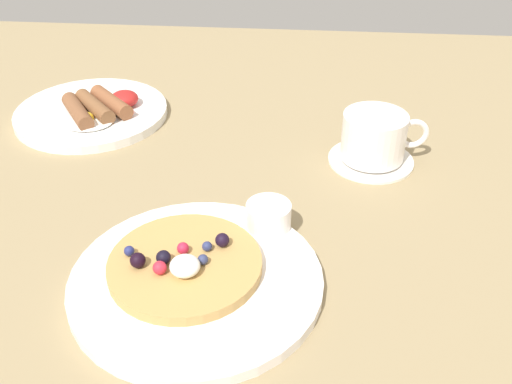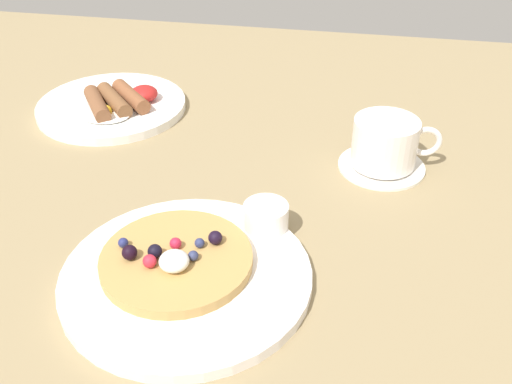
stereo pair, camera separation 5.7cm
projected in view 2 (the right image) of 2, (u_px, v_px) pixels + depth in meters
ground_plane at (238, 226)px, 74.10cm from camera, size 193.36×138.02×3.00cm
pancake_plate at (187, 277)px, 63.38cm from camera, size 26.97×26.97×1.34cm
pancake_with_berries at (176, 259)px, 63.49cm from camera, size 16.52×16.52×3.14cm
syrup_ramekin at (266, 216)px, 68.65cm from camera, size 5.31×5.31×2.97cm
breakfast_plate at (112, 106)px, 96.97cm from camera, size 24.10×24.10×1.40cm
fried_breakfast at (119, 101)px, 94.51cm from camera, size 12.37×12.84×2.66cm
coffee_saucer at (381, 165)px, 82.47cm from camera, size 12.04×12.04×0.85cm
coffee_cup at (386, 141)px, 80.31cm from camera, size 12.12×8.92×6.46cm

